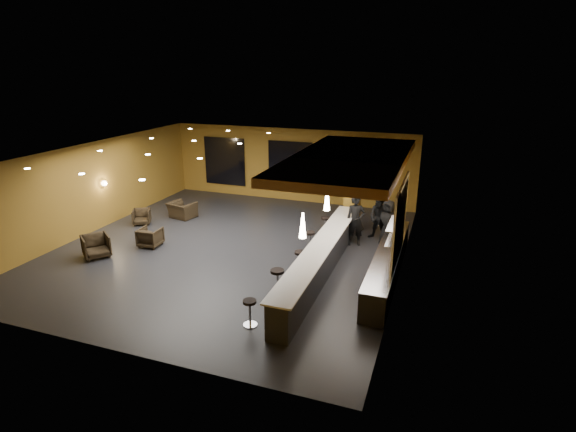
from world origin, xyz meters
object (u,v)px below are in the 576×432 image
(bar_counter, at_px, (321,260))
(column, at_px, (353,186))
(prep_counter, at_px, (387,265))
(bar_stool_0, at_px, (250,309))
(staff_a, at_px, (355,221))
(bar_stool_1, at_px, (277,279))
(staff_b, at_px, (379,218))
(bar_stool_3, at_px, (310,239))
(pendant_0, at_px, (303,225))
(armchair_d, at_px, (182,210))
(bar_stool_2, at_px, (300,259))
(armchair_b, at_px, (150,237))
(bar_stool_4, at_px, (326,224))
(armchair_c, at_px, (142,217))
(pendant_2, at_px, (345,181))
(armchair_a, at_px, (96,246))
(staff_c, at_px, (388,222))
(pendant_1, at_px, (327,200))

(bar_counter, height_order, column, column)
(prep_counter, relative_size, bar_stool_0, 8.31)
(staff_a, bearing_deg, bar_stool_1, -123.84)
(staff_b, distance_m, bar_stool_3, 2.91)
(bar_counter, xyz_separation_m, bar_stool_0, (-0.92, -3.46, -0.04))
(pendant_0, xyz_separation_m, armchair_d, (-7.21, 5.38, -2.00))
(bar_stool_2, bearing_deg, staff_b, 62.84)
(bar_counter, xyz_separation_m, staff_b, (1.25, 3.63, 0.38))
(prep_counter, relative_size, armchair_b, 7.79)
(bar_stool_4, bearing_deg, prep_counter, -46.17)
(bar_stool_1, bearing_deg, bar_stool_4, 89.37)
(staff_b, height_order, armchair_c, staff_b)
(column, bearing_deg, armchair_c, -163.29)
(prep_counter, xyz_separation_m, staff_b, (-0.75, 3.13, 0.45))
(bar_stool_4, bearing_deg, pendant_2, -26.43)
(pendant_0, distance_m, armchair_c, 9.52)
(armchair_a, height_order, armchair_b, armchair_a)
(pendant_0, relative_size, staff_c, 0.42)
(bar_counter, relative_size, pendant_2, 11.43)
(bar_counter, distance_m, staff_a, 2.90)
(bar_counter, distance_m, bar_stool_2, 0.68)
(bar_stool_4, bearing_deg, bar_stool_0, -91.34)
(bar_stool_2, bearing_deg, armchair_b, 177.10)
(prep_counter, distance_m, pendant_0, 3.73)
(column, relative_size, pendant_2, 5.00)
(staff_a, xyz_separation_m, armchair_c, (-8.85, -0.73, -0.63))
(prep_counter, height_order, armchair_b, prep_counter)
(pendant_0, distance_m, pendant_2, 5.00)
(prep_counter, distance_m, bar_stool_4, 3.99)
(bar_stool_0, bearing_deg, staff_c, 69.62)
(pendant_1, relative_size, bar_stool_2, 0.95)
(column, height_order, staff_c, column)
(staff_a, height_order, bar_stool_1, staff_a)
(armchair_d, bearing_deg, pendant_0, 155.56)
(staff_c, height_order, bar_stool_2, staff_c)
(armchair_a, bearing_deg, staff_a, -25.96)
(bar_stool_2, bearing_deg, armchair_a, -170.76)
(bar_stool_1, bearing_deg, prep_counter, 38.65)
(column, xyz_separation_m, bar_stool_2, (-0.67, -4.72, -1.28))
(prep_counter, height_order, bar_stool_0, prep_counter)
(staff_c, bearing_deg, armchair_c, -148.27)
(armchair_b, height_order, armchair_d, armchair_b)
(armchair_a, bearing_deg, bar_stool_2, -43.13)
(armchair_d, xyz_separation_m, bar_stool_0, (6.28, -6.83, 0.12))
(armchair_c, height_order, bar_stool_1, bar_stool_1)
(pendant_1, relative_size, armchair_c, 1.00)
(armchair_b, distance_m, armchair_c, 2.63)
(bar_counter, distance_m, bar_stool_3, 1.94)
(bar_stool_0, bearing_deg, bar_stool_1, 86.52)
(pendant_1, bearing_deg, bar_stool_4, 104.87)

